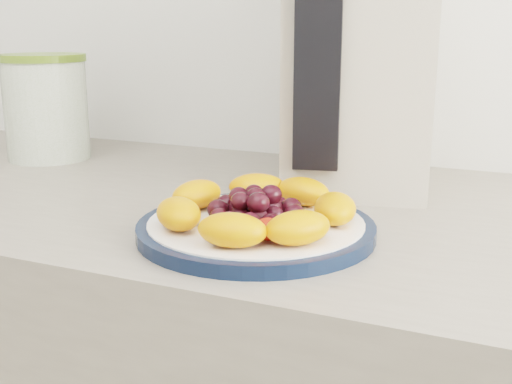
% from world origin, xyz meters
% --- Properties ---
extents(plate_rim, '(0.26, 0.26, 0.01)m').
position_xyz_m(plate_rim, '(0.12, 1.06, 0.91)').
color(plate_rim, '#0F1C34').
rests_on(plate_rim, counter).
extents(plate_face, '(0.24, 0.24, 0.02)m').
position_xyz_m(plate_face, '(0.12, 1.06, 0.91)').
color(plate_face, white).
rests_on(plate_face, counter).
extents(canister, '(0.17, 0.17, 0.17)m').
position_xyz_m(canister, '(-0.38, 1.30, 0.98)').
color(canister, '#3B5A16').
rests_on(canister, counter).
extents(canister_lid, '(0.18, 0.18, 0.01)m').
position_xyz_m(canister_lid, '(-0.38, 1.30, 1.07)').
color(canister_lid, '#5C7329').
rests_on(canister_lid, canister).
extents(appliance_body, '(0.24, 0.30, 0.33)m').
position_xyz_m(appliance_body, '(0.16, 1.35, 1.07)').
color(appliance_body, '#B0A696').
rests_on(appliance_body, counter).
extents(appliance_panel, '(0.06, 0.03, 0.25)m').
position_xyz_m(appliance_panel, '(0.14, 1.21, 1.07)').
color(appliance_panel, black).
rests_on(appliance_panel, appliance_body).
extents(fruit_plate, '(0.23, 0.23, 0.04)m').
position_xyz_m(fruit_plate, '(0.12, 1.06, 0.93)').
color(fruit_plate, orange).
rests_on(fruit_plate, plate_face).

